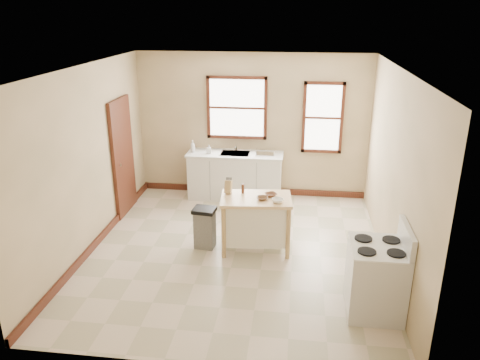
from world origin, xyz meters
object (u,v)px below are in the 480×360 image
(soap_bottle_a, at_px, (193,146))
(bowl_c, at_px, (278,201))
(kitchen_island, at_px, (256,223))
(trash_bin, at_px, (205,228))
(pepper_grinder, at_px, (243,189))
(gas_stove, at_px, (377,269))
(knife_block, at_px, (228,187))
(bowl_a, at_px, (262,198))
(bowl_b, at_px, (271,195))
(dish_rack, at_px, (265,152))
(soap_bottle_b, at_px, (209,149))

(soap_bottle_a, height_order, bowl_c, soap_bottle_a)
(kitchen_island, height_order, trash_bin, kitchen_island)
(pepper_grinder, bearing_deg, bowl_c, -28.12)
(soap_bottle_a, xyz_separation_m, pepper_grinder, (1.21, -1.88, -0.09))
(soap_bottle_a, distance_m, gas_stove, 4.61)
(pepper_grinder, relative_size, trash_bin, 0.23)
(knife_block, relative_size, bowl_a, 1.18)
(knife_block, relative_size, bowl_c, 1.13)
(soap_bottle_a, height_order, bowl_b, soap_bottle_a)
(bowl_b, relative_size, bowl_c, 0.99)
(bowl_a, xyz_separation_m, gas_stove, (1.51, -1.34, -0.31))
(dish_rack, distance_m, trash_bin, 2.32)
(dish_rack, height_order, bowl_b, dish_rack)
(bowl_c, xyz_separation_m, trash_bin, (-1.13, 0.11, -0.57))
(kitchen_island, bearing_deg, trash_bin, 176.98)
(knife_block, height_order, bowl_a, knife_block)
(bowl_b, distance_m, bowl_c, 0.26)
(soap_bottle_b, bearing_deg, kitchen_island, -78.18)
(bowl_a, bearing_deg, soap_bottle_a, 126.04)
(bowl_c, height_order, gas_stove, gas_stove)
(dish_rack, distance_m, bowl_b, 1.98)
(soap_bottle_a, height_order, knife_block, soap_bottle_a)
(bowl_b, xyz_separation_m, trash_bin, (-1.02, -0.12, -0.56))
(gas_stove, bearing_deg, bowl_c, 135.36)
(knife_block, height_order, trash_bin, knife_block)
(soap_bottle_a, relative_size, knife_block, 1.17)
(soap_bottle_a, distance_m, dish_rack, 1.42)
(kitchen_island, bearing_deg, soap_bottle_b, 113.60)
(trash_bin, bearing_deg, bowl_c, 0.29)
(soap_bottle_a, relative_size, soap_bottle_b, 1.36)
(pepper_grinder, bearing_deg, gas_stove, -40.38)
(gas_stove, bearing_deg, soap_bottle_a, 131.45)
(bowl_a, bearing_deg, trash_bin, 177.87)
(bowl_a, bearing_deg, knife_block, 160.93)
(kitchen_island, height_order, knife_block, knife_block)
(soap_bottle_b, xyz_separation_m, knife_block, (0.66, -1.86, -0.04))
(bowl_b, bearing_deg, bowl_c, -64.58)
(kitchen_island, bearing_deg, dish_rack, 84.92)
(kitchen_island, xyz_separation_m, bowl_c, (0.33, -0.15, 0.46))
(dish_rack, distance_m, bowl_c, 2.23)
(bowl_a, bearing_deg, gas_stove, -41.59)
(pepper_grinder, height_order, gas_stove, gas_stove)
(soap_bottle_b, bearing_deg, pepper_grinder, -81.62)
(dish_rack, relative_size, gas_stove, 0.31)
(soap_bottle_a, bearing_deg, bowl_c, -55.48)
(soap_bottle_a, xyz_separation_m, dish_rack, (1.42, 0.03, -0.07))
(bowl_c, bearing_deg, dish_rack, 98.84)
(pepper_grinder, distance_m, bowl_b, 0.45)
(soap_bottle_b, height_order, bowl_b, soap_bottle_b)
(knife_block, xyz_separation_m, bowl_a, (0.54, -0.19, -0.08))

